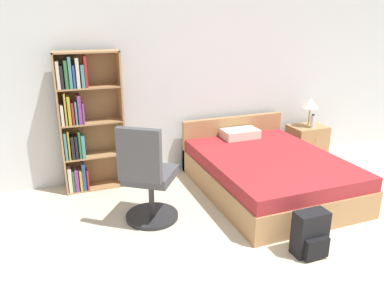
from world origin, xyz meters
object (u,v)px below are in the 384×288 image
office_chair (147,179)px  nightstand (307,142)px  table_lamp (310,104)px  bed (266,171)px  water_bottle (313,121)px  backpack_black (311,234)px  bookshelf (83,122)px

office_chair → nightstand: (2.78, 1.02, -0.24)m
office_chair → table_lamp: bearing=20.2°
nightstand → table_lamp: bearing=-130.7°
office_chair → table_lamp: (2.77, 1.02, 0.35)m
bed → table_lamp: table_lamp is taller
water_bottle → backpack_black: 2.55m
bookshelf → water_bottle: size_ratio=8.15×
table_lamp → backpack_black: bearing=-126.2°
table_lamp → water_bottle: table_lamp is taller
bed → office_chair: size_ratio=1.86×
bookshelf → bed: (2.08, -0.84, -0.63)m
bookshelf → bed: bookshelf is taller
bookshelf → office_chair: bookshelf is taller
nightstand → water_bottle: water_bottle is taller
office_chair → water_bottle: (2.77, 0.92, 0.11)m
bookshelf → table_lamp: bookshelf is taller
bed → water_bottle: bed is taller
table_lamp → backpack_black: table_lamp is taller
bookshelf → nightstand: size_ratio=3.18×
water_bottle → backpack_black: water_bottle is taller
water_bottle → nightstand: bearing=83.2°
bookshelf → bed: bearing=-21.9°
nightstand → water_bottle: (-0.01, -0.10, 0.35)m
bookshelf → backpack_black: bearing=-51.3°
bed → water_bottle: 1.41m
bookshelf → nightstand: bookshelf is taller
nightstand → water_bottle: 0.37m
bookshelf → table_lamp: (3.27, -0.07, -0.03)m
bed → table_lamp: (1.20, 0.76, 0.60)m
office_chair → table_lamp: size_ratio=2.56×
bookshelf → office_chair: (0.50, -1.09, -0.38)m
nightstand → office_chair: bearing=-159.8°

